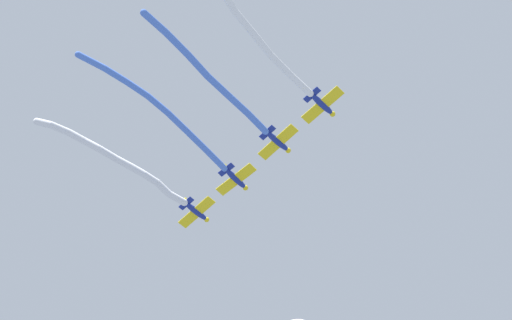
{
  "coord_description": "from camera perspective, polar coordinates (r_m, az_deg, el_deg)",
  "views": [
    {
      "loc": [
        20.23,
        42.47,
        7.52
      ],
      "look_at": [
        3.02,
        -3.35,
        89.75
      ],
      "focal_mm": 52.16,
      "sensor_mm": 36.0,
      "label": 1
    }
  ],
  "objects": [
    {
      "name": "smoke_trail_lead",
      "position": [
        86.43,
        -1.17,
        11.28
      ],
      "size": [
        23.2,
        15.7,
        1.96
      ],
      "color": "white"
    },
    {
      "name": "airplane_lead",
      "position": [
        92.08,
        5.11,
        4.26
      ],
      "size": [
        4.7,
        6.06,
        1.52
      ],
      "rotation": [
        0.0,
        0.0,
        3.56
      ],
      "color": "navy"
    },
    {
      "name": "airplane_slot",
      "position": [
        100.59,
        -4.59,
        -3.97
      ],
      "size": [
        4.7,
        6.06,
        1.52
      ],
      "rotation": [
        0.0,
        0.0,
        3.56
      ],
      "color": "navy"
    },
    {
      "name": "airplane_right_wing",
      "position": [
        97.07,
        -1.55,
        -1.45
      ],
      "size": [
        4.66,
        5.98,
        1.52
      ],
      "rotation": [
        0.0,
        0.0,
        3.63
      ],
      "color": "navy"
    },
    {
      "name": "airplane_left_wing",
      "position": [
        94.55,
        1.68,
        1.42
      ],
      "size": [
        4.71,
        6.08,
        1.52
      ],
      "rotation": [
        0.0,
        0.0,
        3.55
      ],
      "color": "navy"
    },
    {
      "name": "smoke_trail_left_wing",
      "position": [
        90.1,
        -3.73,
        6.55
      ],
      "size": [
        19.58,
        10.89,
        2.14
      ],
      "color": "#4C75DB"
    },
    {
      "name": "smoke_trail_right_wing",
      "position": [
        93.7,
        -7.57,
        3.91
      ],
      "size": [
        22.45,
        8.98,
        2.22
      ],
      "color": "#4C75DB"
    },
    {
      "name": "smoke_trail_slot",
      "position": [
        99.26,
        -10.88,
        0.09
      ],
      "size": [
        22.4,
        4.58,
        4.21
      ],
      "color": "white"
    }
  ]
}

